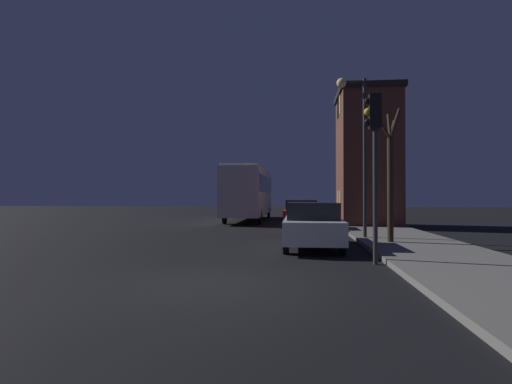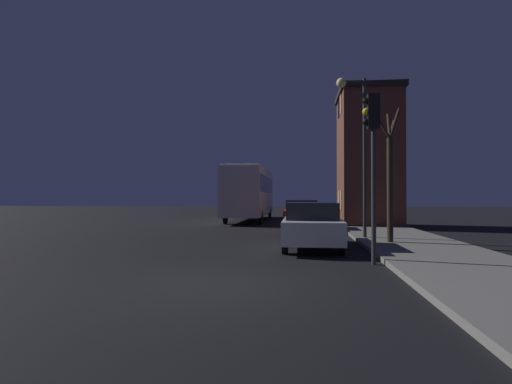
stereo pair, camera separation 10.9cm
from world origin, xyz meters
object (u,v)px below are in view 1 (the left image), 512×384
(car_near_lane, at_px, (312,224))
(car_far_lane, at_px, (303,210))
(traffic_light, at_px, (374,142))
(bare_tree, at_px, (390,174))
(car_mid_lane, at_px, (301,214))
(bus, at_px, (249,190))
(streetlamp, at_px, (357,131))

(car_near_lane, bearing_deg, car_far_lane, 90.43)
(traffic_light, height_order, car_near_lane, traffic_light)
(bare_tree, xyz_separation_m, car_mid_lane, (-3.12, 6.21, -1.74))
(bus, xyz_separation_m, car_near_lane, (3.97, -14.86, -1.39))
(bus, xyz_separation_m, car_mid_lane, (3.65, -7.65, -1.38))
(bare_tree, bearing_deg, bus, 116.06)
(traffic_light, distance_m, bus, 18.79)
(car_mid_lane, bearing_deg, car_near_lane, -87.47)
(traffic_light, relative_size, car_far_lane, 1.15)
(car_near_lane, distance_m, car_far_lane, 16.21)
(car_far_lane, bearing_deg, bus, -160.58)
(car_near_lane, relative_size, car_far_lane, 1.23)
(bus, relative_size, car_far_lane, 2.93)
(streetlamp, xyz_separation_m, car_far_lane, (-1.97, 13.75, -3.58))
(streetlamp, height_order, car_mid_lane, streetlamp)
(streetlamp, relative_size, car_far_lane, 1.66)
(bus, bearing_deg, traffic_light, -73.13)
(bus, height_order, car_mid_lane, bus)
(traffic_light, bearing_deg, car_far_lane, 94.73)
(car_mid_lane, bearing_deg, traffic_light, -80.13)
(traffic_light, xyz_separation_m, car_far_lane, (-1.60, 19.32, -2.38))
(car_near_lane, height_order, car_far_lane, car_near_lane)
(streetlamp, xyz_separation_m, traffic_light, (-0.37, -5.57, -1.20))
(traffic_light, bearing_deg, bare_tree, 72.05)
(car_mid_lane, bearing_deg, bare_tree, -63.28)
(car_far_lane, bearing_deg, car_near_lane, -89.57)
(bare_tree, xyz_separation_m, car_far_lane, (-2.93, 15.21, -1.79))
(streetlamp, bearing_deg, car_near_lane, -126.94)
(streetlamp, height_order, car_near_lane, streetlamp)
(traffic_light, bearing_deg, streetlamp, 86.16)
(streetlamp, bearing_deg, car_far_lane, 98.16)
(car_near_lane, height_order, car_mid_lane, car_mid_lane)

